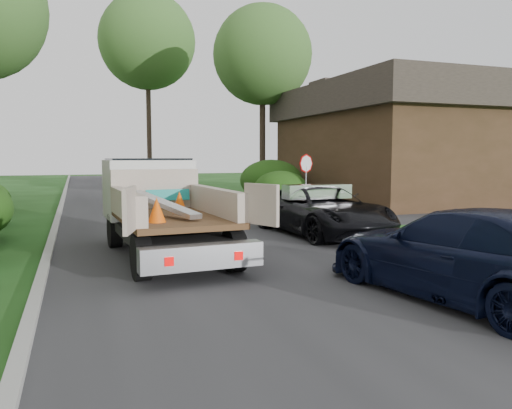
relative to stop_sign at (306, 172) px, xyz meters
The scene contains 14 objects.
ground 10.55m from the stop_sign, 120.02° to the right, with size 120.00×120.00×0.00m, color #1A3F12.
road 5.58m from the stop_sign, 169.11° to the left, with size 8.00×90.00×0.02m, color #28282B.
side_street 7.03m from the stop_sign, ahead, with size 16.00×7.00×0.02m, color #28282B.
curb_left 9.51m from the stop_sign, behind, with size 0.20×90.00×0.12m, color #9E9E99.
curb_right 2.27m from the stop_sign, 137.73° to the left, with size 0.20×90.00×0.12m, color #9E9E99.
stop_sign is the anchor object (origin of this frame).
house_right 9.37m from the stop_sign, 32.66° to the left, with size 9.72×12.96×6.20m.
hedge_right_a 4.15m from the stop_sign, 81.47° to the left, with size 2.60×2.60×1.70m, color #17400E.
hedge_right_b 7.15m from the stop_sign, 79.48° to the left, with size 3.38×3.38×2.21m, color #17400E.
tree_right_far 13.08m from the stop_sign, 78.19° to the left, with size 6.00×6.00×11.50m.
tree_center_far 23.15m from the stop_sign, 98.66° to the left, with size 7.20×7.20×14.60m.
flatbed_truck 8.58m from the stop_sign, 141.51° to the right, with size 2.89×6.29×2.33m.
black_pickup 4.89m from the stop_sign, 109.57° to the right, with size 2.47×5.36×1.49m, color black.
navy_suv 11.83m from the stop_sign, 102.64° to the right, with size 2.18×5.37×1.56m, color black.
Camera 1 is at (-3.42, -8.95, 2.39)m, focal length 35.00 mm.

